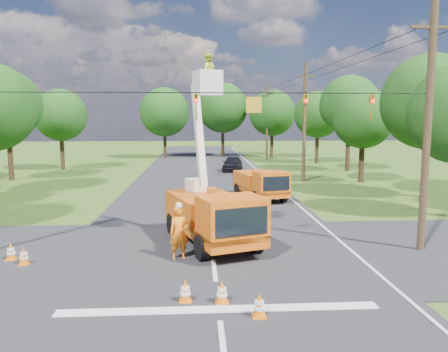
{
  "coord_description": "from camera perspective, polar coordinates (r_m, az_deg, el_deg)",
  "views": [
    {
      "loc": [
        -0.55,
        -14.76,
        5.33
      ],
      "look_at": [
        0.69,
        5.89,
        2.6
      ],
      "focal_mm": 35.0,
      "sensor_mm": 36.0,
      "label": 1
    }
  ],
  "objects": [
    {
      "name": "road_main",
      "position": [
        35.17,
        -2.51,
        -1.21
      ],
      "size": [
        12.0,
        100.0,
        0.06
      ],
      "primitive_type": "cube",
      "color": "black",
      "rests_on": "ground"
    },
    {
      "name": "edge_line",
      "position": [
        35.7,
        6.51,
        -1.12
      ],
      "size": [
        0.12,
        90.0,
        0.02
      ],
      "primitive_type": "cube",
      "color": "silver",
      "rests_on": "ground"
    },
    {
      "name": "traffic_cone_0",
      "position": [
        13.16,
        -5.07,
        -14.71
      ],
      "size": [
        0.38,
        0.38,
        0.71
      ],
      "color": "orange",
      "rests_on": "ground"
    },
    {
      "name": "tree_far_b",
      "position": [
        61.88,
        -0.16,
        8.89
      ],
      "size": [
        7.0,
        7.0,
        10.32
      ],
      "color": "#382616",
      "rests_on": "ground"
    },
    {
      "name": "ground",
      "position": [
        35.17,
        -2.51,
        -1.21
      ],
      "size": [
        140.0,
        140.0,
        0.0
      ],
      "primitive_type": "plane",
      "color": "#284D17",
      "rests_on": "ground"
    },
    {
      "name": "tree_right_b",
      "position": [
        32.72,
        25.25,
        8.74
      ],
      "size": [
        6.4,
        6.4,
        9.65
      ],
      "color": "#382616",
      "rests_on": "ground"
    },
    {
      "name": "traffic_cone_5",
      "position": [
        18.56,
        -26.07,
        -8.81
      ],
      "size": [
        0.38,
        0.38,
        0.71
      ],
      "color": "orange",
      "rests_on": "ground"
    },
    {
      "name": "tree_far_c",
      "position": [
        59.62,
        6.32,
        8.18
      ],
      "size": [
        6.2,
        6.2,
        9.18
      ],
      "color": "#382616",
      "rests_on": "ground"
    },
    {
      "name": "pole_right_mid",
      "position": [
        37.86,
        10.46,
        7.05
      ],
      "size": [
        1.8,
        0.3,
        10.0
      ],
      "color": "#4C3823",
      "rests_on": "ground"
    },
    {
      "name": "traffic_cone_3",
      "position": [
        26.04,
        4.01,
        -3.51
      ],
      "size": [
        0.38,
        0.38,
        0.71
      ],
      "color": "orange",
      "rests_on": "ground"
    },
    {
      "name": "tree_far_a",
      "position": [
        59.93,
        -7.79,
        8.27
      ],
      "size": [
        6.6,
        6.6,
        9.5
      ],
      "color": "#382616",
      "rests_on": "ground"
    },
    {
      "name": "traffic_cone_2",
      "position": [
        22.44,
        4.33,
        -5.3
      ],
      "size": [
        0.38,
        0.38,
        0.71
      ],
      "color": "orange",
      "rests_on": "ground"
    },
    {
      "name": "tree_right_c",
      "position": [
        38.32,
        17.72,
        7.14
      ],
      "size": [
        5.0,
        5.0,
        7.83
      ],
      "color": "#382616",
      "rests_on": "ground"
    },
    {
      "name": "traffic_cone_4",
      "position": [
        17.76,
        -24.69,
        -9.45
      ],
      "size": [
        0.38,
        0.38,
        0.71
      ],
      "color": "orange",
      "rests_on": "ground"
    },
    {
      "name": "signal_span",
      "position": [
        16.99,
        6.04,
        9.32
      ],
      "size": [
        18.0,
        0.29,
        1.07
      ],
      "color": "black",
      "rests_on": "ground"
    },
    {
      "name": "distant_car",
      "position": [
        44.64,
        1.11,
        1.64
      ],
      "size": [
        2.55,
        4.71,
        1.52
      ],
      "primitive_type": "imported",
      "rotation": [
        0.0,
        0.0,
        -0.18
      ],
      "color": "black",
      "rests_on": "ground"
    },
    {
      "name": "tree_right_e",
      "position": [
        53.72,
        12.16,
        7.86
      ],
      "size": [
        5.6,
        5.6,
        8.63
      ],
      "color": "#382616",
      "rests_on": "ground"
    },
    {
      "name": "traffic_cone_1",
      "position": [
        12.24,
        4.63,
        -16.47
      ],
      "size": [
        0.38,
        0.38,
        0.71
      ],
      "color": "orange",
      "rests_on": "ground"
    },
    {
      "name": "pole_right_far",
      "position": [
        57.48,
        5.65,
        7.26
      ],
      "size": [
        1.8,
        0.3,
        10.0
      ],
      "color": "#4C3823",
      "rests_on": "ground"
    },
    {
      "name": "bucket_truck",
      "position": [
        18.48,
        -1.57,
        -3.91
      ],
      "size": [
        4.29,
        6.84,
        8.01
      ],
      "rotation": [
        0.0,
        0.0,
        0.33
      ],
      "color": "orange",
      "rests_on": "ground"
    },
    {
      "name": "second_truck",
      "position": [
        29.06,
        4.83,
        -0.96
      ],
      "size": [
        3.24,
        5.75,
        2.04
      ],
      "rotation": [
        0.0,
        0.0,
        0.24
      ],
      "color": "orange",
      "rests_on": "ground"
    },
    {
      "name": "tree_right_d",
      "position": [
        46.4,
        16.07,
        8.89
      ],
      "size": [
        6.0,
        6.0,
        9.7
      ],
      "color": "#382616",
      "rests_on": "ground"
    },
    {
      "name": "traffic_cone_7",
      "position": [
        32.3,
        6.39,
        -1.39
      ],
      "size": [
        0.38,
        0.38,
        0.71
      ],
      "color": "orange",
      "rests_on": "ground"
    },
    {
      "name": "road_cross",
      "position": [
        17.6,
        -1.51,
        -10.12
      ],
      "size": [
        56.0,
        10.0,
        0.07
      ],
      "primitive_type": "cube",
      "color": "black",
      "rests_on": "ground"
    },
    {
      "name": "traffic_cone_8",
      "position": [
        13.03,
        -0.27,
        -14.91
      ],
      "size": [
        0.38,
        0.38,
        0.71
      ],
      "color": "orange",
      "rests_on": "ground"
    },
    {
      "name": "pole_right_near",
      "position": [
        19.05,
        25.07,
        6.14
      ],
      "size": [
        1.8,
        0.3,
        10.0
      ],
      "color": "#4C3823",
      "rests_on": "ground"
    },
    {
      "name": "ground_worker",
      "position": [
        16.75,
        -5.88,
        -7.4
      ],
      "size": [
        0.85,
        0.67,
        2.06
      ],
      "primitive_type": "imported",
      "rotation": [
        0.0,
        0.0,
        0.27
      ],
      "color": "#F75B14",
      "rests_on": "ground"
    },
    {
      "name": "stop_bar",
      "position": [
        12.74,
        -0.68,
        -17.21
      ],
      "size": [
        9.0,
        0.45,
        0.02
      ],
      "primitive_type": "cube",
      "color": "silver",
      "rests_on": "ground"
    },
    {
      "name": "tree_left_e",
      "position": [
        42.05,
        -26.48,
        8.32
      ],
      "size": [
        5.8,
        5.8,
        9.41
      ],
      "color": "#382616",
      "rests_on": "ground"
    },
    {
      "name": "tree_left_f",
      "position": [
        48.89,
        -20.58,
        7.46
      ],
      "size": [
        5.4,
        5.4,
        8.4
      ],
      "color": "#382616",
      "rests_on": "ground"
    }
  ]
}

